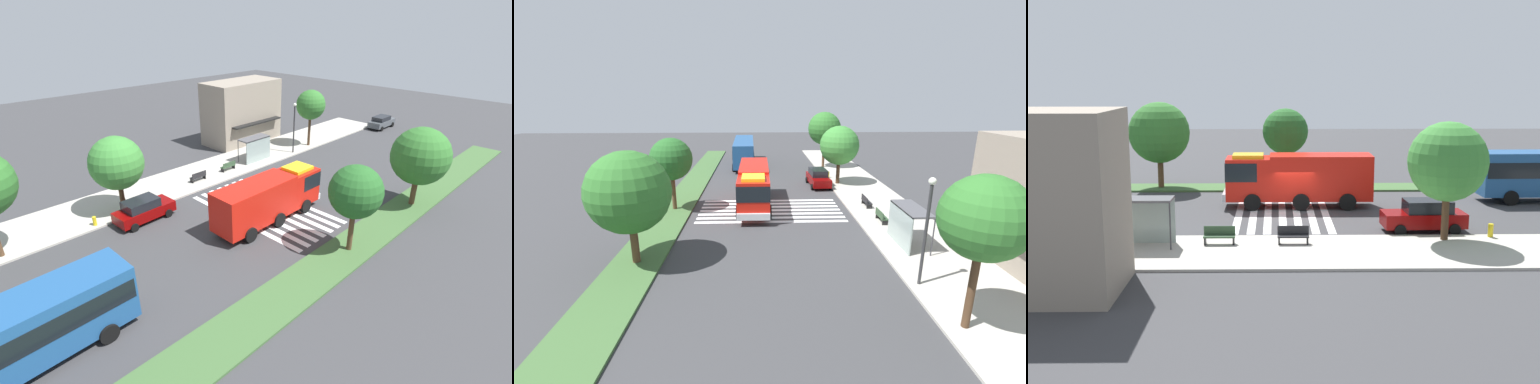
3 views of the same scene
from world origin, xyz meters
The scene contains 17 objects.
ground_plane centered at (0.00, 0.00, 0.00)m, with size 120.00×120.00×0.00m, color #38383A.
sidewalk centered at (0.00, 9.50, 0.07)m, with size 60.00×5.90×0.14m, color #ADA89E.
median_strip centered at (0.00, -8.05, 0.07)m, with size 60.00×3.00×0.14m, color #3D6033.
crosswalk centered at (0.79, 0.00, 0.01)m, with size 5.85×11.80×0.01m.
fire_truck centered at (-0.04, -1.37, 1.99)m, with size 9.70×2.77×3.51m.
parked_car_west centered at (-7.03, 5.35, 0.92)m, with size 4.60×2.24×1.80m.
transit_bus centered at (-18.61, -2.95, 2.04)m, with size 11.91×3.06×3.43m.
bus_stop_shelter centered at (8.08, 8.29, 1.89)m, with size 3.50×1.40×2.46m.
bench_near_shelter centered at (4.08, 8.25, 0.59)m, with size 1.60×0.50×0.90m.
bench_west_of_shelter centered at (0.33, 8.25, 0.59)m, with size 1.60×0.50×0.90m.
street_lamp centered at (12.85, 7.15, 3.47)m, with size 0.36×0.36×5.57m.
sidewalk_tree_far_west centered at (-16.19, 7.55, 5.16)m, with size 4.18×4.18×7.13m.
sidewalk_tree_west centered at (-7.57, 7.55, 4.23)m, with size 4.10×4.10×6.15m.
sidewalk_tree_east centered at (16.21, 7.55, 4.92)m, with size 3.36×3.36×6.49m.
median_tree_far_west centered at (0.44, -8.05, 4.35)m, with size 3.44×3.44×5.95m.
median_tree_west centered at (9.92, -8.05, 4.28)m, with size 4.58×4.58×6.44m.
fire_hydrant centered at (-10.17, 7.05, 0.49)m, with size 0.28×0.28×0.70m, color gold.
Camera 2 is at (28.05, -0.97, 9.45)m, focal length 24.01 mm.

